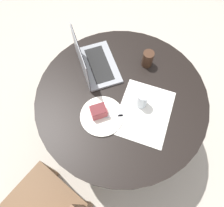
{
  "coord_description": "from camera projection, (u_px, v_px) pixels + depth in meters",
  "views": [
    {
      "loc": [
        0.5,
        0.34,
        1.92
      ],
      "look_at": [
        0.09,
        -0.0,
        0.78
      ],
      "focal_mm": 35.0,
      "sensor_mm": 36.0,
      "label": 1
    }
  ],
  "objects": [
    {
      "name": "coffee_glass",
      "position": [
        148.0,
        59.0,
        1.39
      ],
      "size": [
        0.07,
        0.07,
        0.11
      ],
      "color": "#3D2619",
      "rests_on": "dining_table"
    },
    {
      "name": "water_glass",
      "position": [
        142.0,
        100.0,
        1.26
      ],
      "size": [
        0.06,
        0.06,
        0.12
      ],
      "color": "silver",
      "rests_on": "dining_table"
    },
    {
      "name": "plate",
      "position": [
        102.0,
        116.0,
        1.27
      ],
      "size": [
        0.25,
        0.25,
        0.01
      ],
      "color": "silver",
      "rests_on": "dining_table"
    },
    {
      "name": "dining_table",
      "position": [
        121.0,
        105.0,
        1.44
      ],
      "size": [
        1.06,
        1.06,
        0.74
      ],
      "color": "black",
      "rests_on": "ground_plane"
    },
    {
      "name": "laptop",
      "position": [
        94.0,
        63.0,
        1.38
      ],
      "size": [
        0.36,
        0.41,
        0.26
      ],
      "rotation": [
        0.0,
        0.0,
        7.31
      ],
      "color": "gray",
      "rests_on": "dining_table"
    },
    {
      "name": "cake_slice",
      "position": [
        98.0,
        111.0,
        1.24
      ],
      "size": [
        0.11,
        0.11,
        0.07
      ],
      "rotation": [
        0.0,
        0.0,
        2.6
      ],
      "color": "#B74C51",
      "rests_on": "plate"
    },
    {
      "name": "paper_document",
      "position": [
        144.0,
        112.0,
        1.29
      ],
      "size": [
        0.46,
        0.41,
        0.0
      ],
      "rotation": [
        0.0,
        0.0,
        0.36
      ],
      "color": "white",
      "rests_on": "dining_table"
    },
    {
      "name": "ground_plane",
      "position": [
        118.0,
        133.0,
        2.0
      ],
      "size": [
        12.0,
        12.0,
        0.0
      ],
      "primitive_type": "plane",
      "color": "#B7AD9E"
    },
    {
      "name": "fork",
      "position": [
        111.0,
        116.0,
        1.26
      ],
      "size": [
        0.13,
        0.14,
        0.0
      ],
      "rotation": [
        0.0,
        0.0,
        8.63
      ],
      "color": "silver",
      "rests_on": "plate"
    }
  ]
}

